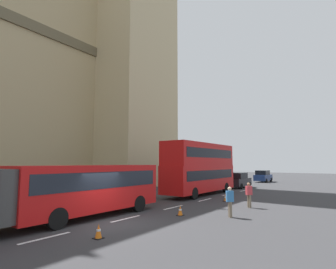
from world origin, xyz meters
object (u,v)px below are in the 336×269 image
(sedan_lead, at_px, (239,180))
(traffic_cone_west, at_px, (99,231))
(traffic_cone_east, at_px, (225,198))
(traffic_cone_middle, at_px, (180,211))
(pedestrian_by_kerb, at_px, (249,194))
(double_decker_bus, at_px, (201,166))
(pedestrian_near_cones, at_px, (230,201))
(sedan_trailing, at_px, (263,176))

(sedan_lead, distance_m, traffic_cone_west, 25.06)
(traffic_cone_east, bearing_deg, traffic_cone_middle, -178.40)
(traffic_cone_east, relative_size, pedestrian_by_kerb, 0.34)
(traffic_cone_west, xyz_separation_m, traffic_cone_middle, (5.89, -0.12, 0.00))
(traffic_cone_west, distance_m, traffic_cone_middle, 5.89)
(double_decker_bus, distance_m, pedestrian_by_kerb, 8.03)
(traffic_cone_east, distance_m, pedestrian_near_cones, 6.35)
(sedan_lead, xyz_separation_m, pedestrian_by_kerb, (-13.88, -6.01, -0.00))
(sedan_lead, xyz_separation_m, sedan_trailing, (12.02, 0.45, 0.00))
(traffic_cone_middle, height_order, pedestrian_near_cones, pedestrian_near_cones)
(traffic_cone_middle, distance_m, traffic_cone_east, 6.91)
(traffic_cone_middle, distance_m, pedestrian_near_cones, 2.90)
(traffic_cone_middle, xyz_separation_m, pedestrian_by_kerb, (5.04, -2.35, 0.63))
(sedan_trailing, relative_size, traffic_cone_middle, 7.59)
(double_decker_bus, bearing_deg, traffic_cone_west, -166.30)
(pedestrian_by_kerb, bearing_deg, traffic_cone_middle, 154.97)
(traffic_cone_middle, bearing_deg, traffic_cone_west, 178.81)
(sedan_trailing, bearing_deg, sedan_lead, -177.84)
(sedan_lead, distance_m, traffic_cone_middle, 19.28)
(traffic_cone_west, distance_m, traffic_cone_east, 12.79)
(traffic_cone_middle, bearing_deg, sedan_lead, 10.95)
(double_decker_bus, distance_m, traffic_cone_east, 5.26)
(double_decker_bus, distance_m, sedan_lead, 9.38)
(sedan_trailing, bearing_deg, traffic_cone_middle, -172.43)
(sedan_trailing, height_order, pedestrian_by_kerb, sedan_trailing)
(pedestrian_by_kerb, bearing_deg, traffic_cone_east, 53.77)
(sedan_lead, height_order, sedan_trailing, same)
(double_decker_bus, xyz_separation_m, traffic_cone_middle, (-9.71, -3.93, -2.43))
(traffic_cone_west, height_order, traffic_cone_middle, same)
(pedestrian_near_cones, bearing_deg, traffic_cone_west, 159.33)
(pedestrian_near_cones, bearing_deg, traffic_cone_east, 25.81)
(sedan_lead, bearing_deg, sedan_trailing, 2.16)
(sedan_lead, relative_size, pedestrian_near_cones, 2.60)
(pedestrian_near_cones, bearing_deg, traffic_cone_middle, 115.44)
(sedan_trailing, height_order, pedestrian_near_cones, sedan_trailing)
(pedestrian_near_cones, relative_size, pedestrian_by_kerb, 1.00)
(double_decker_bus, xyz_separation_m, pedestrian_by_kerb, (-4.67, -6.28, -1.80))
(double_decker_bus, height_order, pedestrian_by_kerb, double_decker_bus)
(traffic_cone_east, bearing_deg, pedestrian_by_kerb, -126.23)
(sedan_trailing, relative_size, pedestrian_near_cones, 2.60)
(sedan_lead, relative_size, pedestrian_by_kerb, 2.60)
(traffic_cone_east, distance_m, pedestrian_by_kerb, 3.22)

